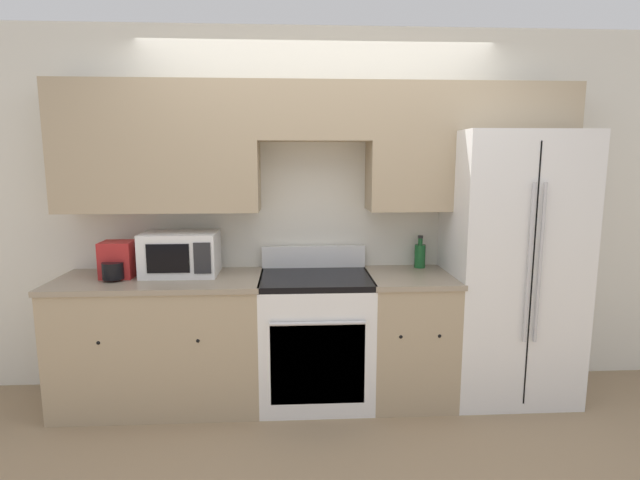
{
  "coord_description": "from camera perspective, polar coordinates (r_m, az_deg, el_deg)",
  "views": [
    {
      "loc": [
        -0.19,
        -3.02,
        1.68
      ],
      "look_at": [
        0.0,
        0.31,
        1.14
      ],
      "focal_mm": 28.0,
      "sensor_mm": 36.0,
      "label": 1
    }
  ],
  "objects": [
    {
      "name": "lower_cabinets_left",
      "position": [
        3.66,
        -17.61,
        -10.93
      ],
      "size": [
        1.38,
        0.64,
        0.89
      ],
      "color": "tan",
      "rests_on": "ground_plane"
    },
    {
      "name": "oven_range",
      "position": [
        3.55,
        -0.52,
        -11.04
      ],
      "size": [
        0.76,
        0.65,
        1.05
      ],
      "color": "white",
      "rests_on": "ground_plane"
    },
    {
      "name": "electric_kettle",
      "position": [
        3.62,
        -22.16,
        -2.26
      ],
      "size": [
        0.21,
        0.28,
        0.24
      ],
      "color": "#B22323",
      "rests_on": "lower_cabinets_left"
    },
    {
      "name": "refrigerator",
      "position": [
        3.77,
        20.77,
        -2.81
      ],
      "size": [
        0.86,
        0.73,
        1.87
      ],
      "color": "white",
      "rests_on": "ground_plane"
    },
    {
      "name": "bottle",
      "position": [
        3.74,
        11.34,
        -1.69
      ],
      "size": [
        0.08,
        0.08,
        0.24
      ],
      "color": "#195928",
      "rests_on": "lower_cabinets_right"
    },
    {
      "name": "lower_cabinets_right",
      "position": [
        3.64,
        10.09,
        -10.73
      ],
      "size": [
        0.58,
        0.64,
        0.89
      ],
      "color": "tan",
      "rests_on": "ground_plane"
    },
    {
      "name": "ground_plane",
      "position": [
        3.46,
        0.31,
        -19.83
      ],
      "size": [
        12.0,
        12.0,
        0.0
      ],
      "primitive_type": "plane",
      "color": "#937A5B"
    },
    {
      "name": "microwave",
      "position": [
        3.57,
        -15.63,
        -1.5
      ],
      "size": [
        0.51,
        0.35,
        0.3
      ],
      "color": "white",
      "rests_on": "lower_cabinets_left"
    },
    {
      "name": "wall_back",
      "position": [
        3.61,
        -0.21,
        6.39
      ],
      "size": [
        8.0,
        0.39,
        2.6
      ],
      "color": "silver",
      "rests_on": "ground_plane"
    }
  ]
}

